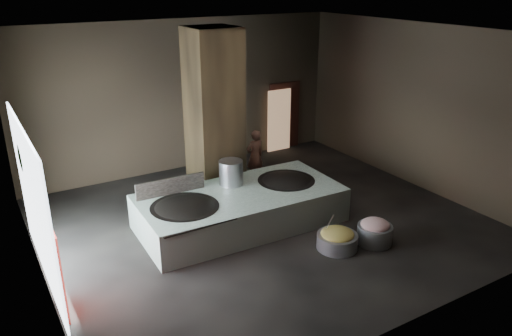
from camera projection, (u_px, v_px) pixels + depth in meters
floor at (263, 224)px, 12.21m from camera, size 10.00×9.00×0.10m
ceiling at (264, 31)px, 10.55m from camera, size 10.00×9.00×0.10m
back_wall at (184, 96)px, 15.02m from camera, size 10.00×0.10×4.50m
front_wall at (417, 210)px, 7.74m from camera, size 10.00×0.10×4.50m
left_wall at (24, 178)px, 8.96m from camera, size 0.10×9.00×4.50m
right_wall at (418, 106)px, 13.80m from camera, size 0.10×9.00×4.50m
pillar at (214, 117)px, 12.75m from camera, size 1.20×1.20×4.50m
hearth_platform at (241, 208)px, 11.98m from camera, size 4.88×2.45×0.84m
platform_cap at (240, 193)px, 11.84m from camera, size 4.71×2.26×0.03m
wok_left at (185, 210)px, 11.12m from camera, size 1.52×1.52×0.42m
wok_left_rim at (185, 207)px, 11.10m from camera, size 1.55×1.55×0.05m
wok_right at (286, 183)px, 12.55m from camera, size 1.41×1.41×0.40m
wok_right_rim at (286, 181)px, 12.52m from camera, size 1.44×1.44×0.05m
stock_pot at (231, 173)px, 12.18m from camera, size 0.59×0.59×0.63m
splash_guard at (171, 186)px, 11.66m from camera, size 1.68×0.11×0.42m
cook at (255, 156)px, 14.34m from camera, size 0.59×0.41×1.55m
veg_basin at (337, 241)px, 10.99m from camera, size 1.17×1.17×0.33m
veg_fill at (338, 234)px, 10.93m from camera, size 0.74×0.74×0.23m
ladle at (328, 225)px, 10.90m from camera, size 0.05×0.36×0.64m
meat_basin at (374, 234)px, 11.20m from camera, size 1.02×1.02×0.43m
meat_fill at (375, 225)px, 11.11m from camera, size 0.65×0.65×0.25m
doorway_near at (222, 127)px, 15.93m from camera, size 1.18×0.08×2.38m
doorway_near_glow at (221, 127)px, 16.09m from camera, size 0.85×0.04×2.01m
doorway_far at (284, 117)px, 17.08m from camera, size 1.18×0.08×2.38m
doorway_far_glow at (279, 120)px, 16.85m from camera, size 0.89×0.04×2.10m
left_opening at (34, 205)px, 9.40m from camera, size 0.04×4.20×3.10m
pavilion_sliver at (58, 271)px, 8.67m from camera, size 0.05×0.90×1.70m
tree_silhouette at (26, 157)px, 10.11m from camera, size 0.28×1.10×1.10m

